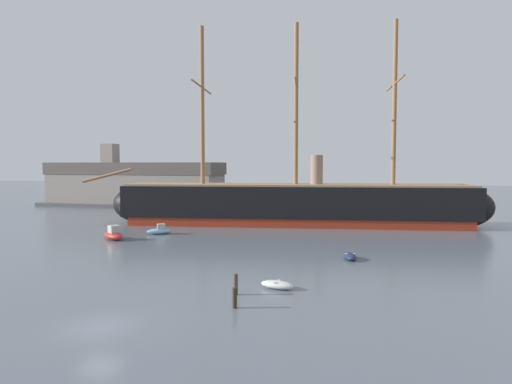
{
  "coord_description": "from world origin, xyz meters",
  "views": [
    {
      "loc": [
        15.55,
        -23.01,
        9.81
      ],
      "look_at": [
        2.02,
        30.42,
        6.36
      ],
      "focal_mm": 31.1,
      "sensor_mm": 36.0,
      "label": 1
    }
  ],
  "objects_px": {
    "motorboat_alongside_bow": "(160,231)",
    "dinghy_distant_centre": "(290,211)",
    "motorboat_mid_left": "(113,234)",
    "mooring_piling_left_pair": "(236,284)",
    "tall_ship": "(296,203)",
    "dinghy_mid_right": "(350,256)",
    "dinghy_foreground_right": "(277,285)",
    "mooring_piling_nearest": "(235,298)",
    "dockside_warehouse_left": "(135,184)",
    "motorboat_far_left": "(130,212)"
  },
  "relations": [
    {
      "from": "dinghy_mid_right",
      "to": "mooring_piling_nearest",
      "type": "xyz_separation_m",
      "value": [
        -7.04,
        -17.67,
        0.36
      ]
    },
    {
      "from": "tall_ship",
      "to": "mooring_piling_nearest",
      "type": "xyz_separation_m",
      "value": [
        2.58,
        -42.19,
        -2.8
      ]
    },
    {
      "from": "motorboat_far_left",
      "to": "dockside_warehouse_left",
      "type": "distance_m",
      "value": 19.41
    },
    {
      "from": "motorboat_alongside_bow",
      "to": "dinghy_distant_centre",
      "type": "relative_size",
      "value": 1.15
    },
    {
      "from": "dinghy_foreground_right",
      "to": "motorboat_far_left",
      "type": "height_order",
      "value": "motorboat_far_left"
    },
    {
      "from": "motorboat_mid_left",
      "to": "mooring_piling_left_pair",
      "type": "relative_size",
      "value": 2.94
    },
    {
      "from": "motorboat_mid_left",
      "to": "dinghy_mid_right",
      "type": "xyz_separation_m",
      "value": [
        30.47,
        -4.91,
        -0.33
      ]
    },
    {
      "from": "motorboat_mid_left",
      "to": "mooring_piling_nearest",
      "type": "xyz_separation_m",
      "value": [
        23.43,
        -22.58,
        0.04
      ]
    },
    {
      "from": "dinghy_foreground_right",
      "to": "motorboat_mid_left",
      "type": "distance_m",
      "value": 30.66
    },
    {
      "from": "dinghy_mid_right",
      "to": "motorboat_far_left",
      "type": "xyz_separation_m",
      "value": [
        -43.11,
        30.89,
        0.12
      ]
    },
    {
      "from": "dinghy_foreground_right",
      "to": "dockside_warehouse_left",
      "type": "distance_m",
      "value": 76.09
    },
    {
      "from": "dinghy_mid_right",
      "to": "mooring_piling_nearest",
      "type": "relative_size",
      "value": 2.13
    },
    {
      "from": "motorboat_alongside_bow",
      "to": "dockside_warehouse_left",
      "type": "distance_m",
      "value": 45.11
    },
    {
      "from": "dinghy_distant_centre",
      "to": "dinghy_mid_right",
      "type": "bearing_deg",
      "value": -71.99
    },
    {
      "from": "mooring_piling_left_pair",
      "to": "dinghy_foreground_right",
      "type": "bearing_deg",
      "value": 41.17
    },
    {
      "from": "dinghy_foreground_right",
      "to": "dinghy_mid_right",
      "type": "height_order",
      "value": "dinghy_mid_right"
    },
    {
      "from": "motorboat_far_left",
      "to": "dockside_warehouse_left",
      "type": "height_order",
      "value": "dockside_warehouse_left"
    },
    {
      "from": "tall_ship",
      "to": "dinghy_distant_centre",
      "type": "relative_size",
      "value": 20.64
    },
    {
      "from": "dinghy_mid_right",
      "to": "motorboat_mid_left",
      "type": "bearing_deg",
      "value": 170.84
    },
    {
      "from": "dinghy_foreground_right",
      "to": "motorboat_alongside_bow",
      "type": "distance_m",
      "value": 31.33
    },
    {
      "from": "mooring_piling_nearest",
      "to": "motorboat_alongside_bow",
      "type": "bearing_deg",
      "value": 124.87
    },
    {
      "from": "motorboat_far_left",
      "to": "dinghy_distant_centre",
      "type": "distance_m",
      "value": 31.47
    },
    {
      "from": "motorboat_alongside_bow",
      "to": "mooring_piling_nearest",
      "type": "relative_size",
      "value": 2.66
    },
    {
      "from": "dinghy_foreground_right",
      "to": "mooring_piling_nearest",
      "type": "distance_m",
      "value": 5.64
    },
    {
      "from": "dinghy_foreground_right",
      "to": "motorboat_mid_left",
      "type": "height_order",
      "value": "motorboat_mid_left"
    },
    {
      "from": "dinghy_distant_centre",
      "to": "motorboat_alongside_bow",
      "type": "bearing_deg",
      "value": -112.56
    },
    {
      "from": "dinghy_mid_right",
      "to": "motorboat_alongside_bow",
      "type": "distance_m",
      "value": 28.6
    },
    {
      "from": "dinghy_foreground_right",
      "to": "motorboat_far_left",
      "type": "xyz_separation_m",
      "value": [
        -37.96,
        43.26,
        0.13
      ]
    },
    {
      "from": "motorboat_mid_left",
      "to": "dockside_warehouse_left",
      "type": "bearing_deg",
      "value": 116.21
    },
    {
      "from": "motorboat_far_left",
      "to": "mooring_piling_nearest",
      "type": "bearing_deg",
      "value": -53.4
    },
    {
      "from": "tall_ship",
      "to": "mooring_piling_nearest",
      "type": "height_order",
      "value": "tall_ship"
    },
    {
      "from": "dinghy_foreground_right",
      "to": "motorboat_mid_left",
      "type": "xyz_separation_m",
      "value": [
        -25.33,
        17.28,
        0.34
      ]
    },
    {
      "from": "dinghy_distant_centre",
      "to": "mooring_piling_left_pair",
      "type": "relative_size",
      "value": 2.01
    },
    {
      "from": "motorboat_mid_left",
      "to": "dockside_warehouse_left",
      "type": "distance_m",
      "value": 47.94
    },
    {
      "from": "motorboat_alongside_bow",
      "to": "dinghy_distant_centre",
      "type": "height_order",
      "value": "motorboat_alongside_bow"
    },
    {
      "from": "motorboat_far_left",
      "to": "mooring_piling_nearest",
      "type": "relative_size",
      "value": 2.26
    },
    {
      "from": "dinghy_mid_right",
      "to": "mooring_piling_left_pair",
      "type": "bearing_deg",
      "value": -118.06
    },
    {
      "from": "motorboat_alongside_bow",
      "to": "motorboat_far_left",
      "type": "xyz_separation_m",
      "value": [
        -16.48,
        20.46,
        -0.06
      ]
    },
    {
      "from": "motorboat_far_left",
      "to": "motorboat_alongside_bow",
      "type": "bearing_deg",
      "value": -51.15
    },
    {
      "from": "dockside_warehouse_left",
      "to": "dinghy_mid_right",
      "type": "bearing_deg",
      "value": -42.8
    },
    {
      "from": "tall_ship",
      "to": "dinghy_distant_centre",
      "type": "height_order",
      "value": "tall_ship"
    },
    {
      "from": "tall_ship",
      "to": "dinghy_mid_right",
      "type": "height_order",
      "value": "tall_ship"
    },
    {
      "from": "motorboat_mid_left",
      "to": "dinghy_mid_right",
      "type": "relative_size",
      "value": 1.58
    },
    {
      "from": "motorboat_mid_left",
      "to": "dinghy_mid_right",
      "type": "distance_m",
      "value": 30.87
    },
    {
      "from": "motorboat_far_left",
      "to": "dockside_warehouse_left",
      "type": "xyz_separation_m",
      "value": [
        -8.45,
        16.85,
        4.65
      ]
    },
    {
      "from": "motorboat_mid_left",
      "to": "motorboat_alongside_bow",
      "type": "distance_m",
      "value": 6.73
    },
    {
      "from": "motorboat_mid_left",
      "to": "mooring_piling_left_pair",
      "type": "height_order",
      "value": "motorboat_mid_left"
    },
    {
      "from": "dinghy_foreground_right",
      "to": "dinghy_distant_centre",
      "type": "bearing_deg",
      "value": 98.87
    },
    {
      "from": "motorboat_alongside_bow",
      "to": "dockside_warehouse_left",
      "type": "xyz_separation_m",
      "value": [
        -24.93,
        37.31,
        4.6
      ]
    },
    {
      "from": "dinghy_mid_right",
      "to": "mooring_piling_nearest",
      "type": "distance_m",
      "value": 19.02
    }
  ]
}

